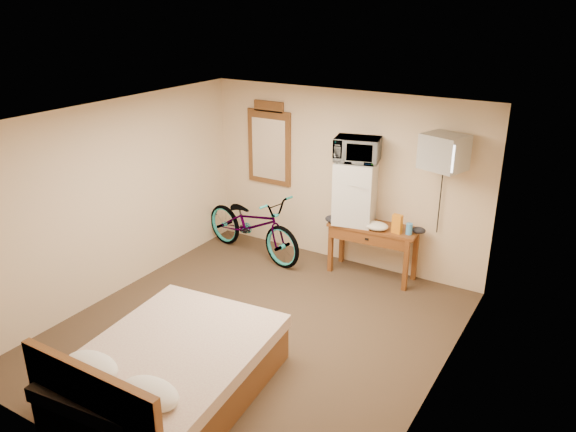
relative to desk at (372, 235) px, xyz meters
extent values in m
plane|color=#413320|center=(-0.61, -2.00, -0.62)|extent=(4.60, 4.60, 0.00)
plane|color=silver|center=(-0.61, -2.00, 1.88)|extent=(4.60, 4.60, 0.00)
cube|color=beige|center=(-0.61, 0.30, 0.63)|extent=(4.20, 0.04, 2.50)
cube|color=beige|center=(-0.61, -4.30, 0.63)|extent=(4.20, 0.04, 2.50)
cube|color=beige|center=(-2.71, -2.00, 0.63)|extent=(0.04, 4.60, 2.50)
cube|color=beige|center=(1.49, -2.00, 0.63)|extent=(0.04, 4.60, 2.50)
cube|color=beige|center=(-0.69, 0.28, 0.30)|extent=(0.08, 0.01, 0.13)
cube|color=brown|center=(0.00, 0.04, 0.11)|extent=(1.23, 0.55, 0.04)
cube|color=brown|center=(-0.55, -0.15, -0.26)|extent=(0.06, 0.06, 0.71)
cube|color=brown|center=(0.55, -0.15, -0.26)|extent=(0.06, 0.06, 0.71)
cube|color=brown|center=(-0.55, 0.22, -0.26)|extent=(0.06, 0.06, 0.71)
cube|color=brown|center=(0.55, 0.22, -0.26)|extent=(0.06, 0.06, 0.71)
cube|color=brown|center=(0.00, -0.17, 0.01)|extent=(1.08, 0.12, 0.16)
cube|color=black|center=(0.00, -0.18, 0.01)|extent=(0.05, 0.02, 0.03)
cube|color=silver|center=(-0.29, 0.03, 0.56)|extent=(0.61, 0.60, 0.86)
cube|color=#A7A7A2|center=(-0.29, -0.22, 0.74)|extent=(0.52, 0.01, 0.00)
cylinder|color=#A7A7A2|center=(-0.48, -0.23, 0.51)|extent=(0.02, 0.02, 0.31)
imported|color=silver|center=(-0.29, 0.03, 1.16)|extent=(0.67, 0.53, 0.33)
cube|color=orange|center=(0.36, -0.05, 0.26)|extent=(0.14, 0.09, 0.25)
cylinder|color=#449BE8|center=(0.51, -0.01, 0.21)|extent=(0.09, 0.09, 0.15)
ellipsoid|color=white|center=(0.08, -0.08, 0.19)|extent=(0.33, 0.25, 0.10)
ellipsoid|color=black|center=(-0.51, -0.15, 0.18)|extent=(0.26, 0.20, 0.10)
ellipsoid|color=black|center=(0.61, 0.09, 0.18)|extent=(0.18, 0.15, 0.08)
cube|color=black|center=(0.85, 0.28, 1.18)|extent=(0.14, 0.02, 0.14)
cylinder|color=black|center=(0.85, 0.24, 1.18)|extent=(0.05, 0.30, 0.05)
cube|color=#A7A7A2|center=(0.85, 0.02, 1.29)|extent=(0.60, 0.54, 0.43)
cube|color=white|center=(0.85, -0.19, 1.29)|extent=(0.39, 0.14, 0.33)
cube|color=black|center=(0.85, 0.23, 1.29)|extent=(0.30, 0.11, 0.27)
cube|color=brown|center=(-1.83, 0.27, 0.93)|extent=(0.74, 0.04, 1.12)
cube|color=brown|center=(-1.83, 0.27, 1.54)|extent=(0.49, 0.04, 0.16)
cube|color=white|center=(-1.83, 0.25, 0.91)|extent=(0.58, 0.01, 0.92)
imported|color=black|center=(-1.81, -0.26, -0.12)|extent=(1.97, 1.02, 0.99)
cube|color=brown|center=(-0.66, -3.30, -0.42)|extent=(1.71, 2.16, 0.40)
cube|color=beige|center=(-0.66, -3.30, -0.17)|extent=(1.75, 2.21, 0.14)
cube|color=brown|center=(-0.66, -4.26, -0.07)|extent=(1.52, 0.08, 0.70)
ellipsoid|color=silver|center=(-1.01, -3.95, -0.04)|extent=(0.57, 0.35, 0.20)
ellipsoid|color=silver|center=(-0.30, -3.95, -0.04)|extent=(0.57, 0.35, 0.20)
camera|label=1|loc=(2.64, -6.61, 3.03)|focal=35.00mm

